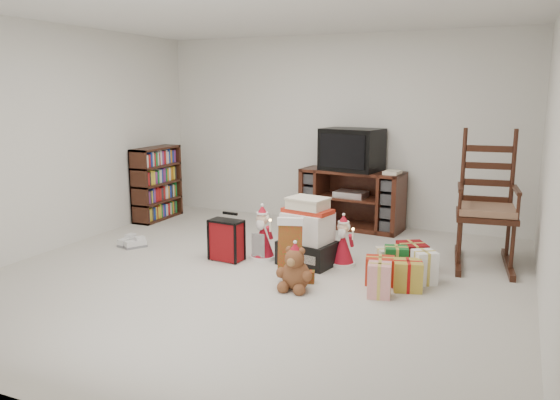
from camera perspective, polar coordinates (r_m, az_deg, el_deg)
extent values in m
cube|color=beige|center=(5.37, -2.55, -7.99)|extent=(5.00, 5.00, 0.01)
cube|color=white|center=(5.12, -2.81, 19.53)|extent=(5.00, 5.00, 0.01)
cube|color=beige|center=(7.41, 6.02, 7.26)|extent=(5.00, 0.01, 2.50)
cube|color=beige|center=(3.08, -23.80, 0.61)|extent=(5.00, 0.01, 2.50)
cube|color=beige|center=(6.59, -22.66, 5.95)|extent=(0.01, 5.00, 2.50)
cube|color=beige|center=(4.57, 26.73, 3.58)|extent=(0.01, 5.00, 2.50)
cube|color=#3F1E12|center=(7.18, 7.49, 0.09)|extent=(1.37, 0.61, 0.76)
cube|color=silver|center=(7.14, 7.44, 0.61)|extent=(0.43, 0.33, 0.08)
cube|color=#34140E|center=(7.78, -12.75, 1.71)|extent=(0.27, 0.82, 1.01)
cube|color=#34140E|center=(5.92, 20.73, -1.56)|extent=(0.64, 0.62, 0.06)
cube|color=#976952|center=(5.91, 20.78, -0.93)|extent=(0.59, 0.57, 0.07)
cube|color=#34140E|center=(6.09, 21.19, 3.33)|extent=(0.49, 0.12, 0.89)
cube|color=#34140E|center=(6.04, 20.41, -6.09)|extent=(0.69, 1.02, 0.07)
cube|color=black|center=(5.68, 2.87, -5.53)|extent=(0.62, 0.50, 0.25)
cube|color=white|center=(5.60, 2.90, -2.85)|extent=(0.52, 0.44, 0.30)
cube|color=#B32714|center=(5.56, 2.92, -1.13)|extent=(0.54, 0.36, 0.04)
cube|color=beige|center=(5.55, 2.93, -0.41)|extent=(0.42, 0.35, 0.10)
cube|color=maroon|center=(5.80, -5.62, -4.21)|extent=(0.35, 0.21, 0.44)
cube|color=black|center=(5.80, -5.29, -1.36)|extent=(0.18, 0.04, 0.03)
ellipsoid|color=brown|center=(4.98, 1.66, -7.87)|extent=(0.27, 0.23, 0.28)
sphere|color=brown|center=(4.90, 1.53, -6.14)|extent=(0.18, 0.18, 0.18)
cone|color=#A61122|center=(5.67, 6.59, -5.06)|extent=(0.25, 0.25, 0.36)
sphere|color=beige|center=(5.61, 6.65, -2.89)|extent=(0.12, 0.12, 0.12)
cone|color=#A61122|center=(5.58, 6.67, -1.96)|extent=(0.11, 0.11, 0.09)
cylinder|color=silver|center=(5.49, 7.62, -3.60)|extent=(0.02, 0.02, 0.11)
cone|color=#A61122|center=(5.84, -1.85, -4.32)|extent=(0.27, 0.27, 0.39)
sphere|color=beige|center=(5.78, -1.86, -1.99)|extent=(0.13, 0.13, 0.13)
cone|color=#A61122|center=(5.76, -1.87, -1.00)|extent=(0.12, 0.12, 0.10)
cylinder|color=silver|center=(5.64, -1.03, -2.74)|extent=(0.02, 0.02, 0.12)
cube|color=silver|center=(6.60, -15.78, -4.25)|extent=(0.13, 0.26, 0.09)
cube|color=silver|center=(6.51, -14.70, -4.42)|extent=(0.22, 0.27, 0.09)
cube|color=#B32714|center=(5.26, 10.24, -7.13)|extent=(0.24, 0.24, 0.24)
cube|color=#1B6F2E|center=(5.44, 12.73, -6.60)|extent=(0.24, 0.24, 0.24)
cube|color=gold|center=(5.09, 12.42, -7.86)|extent=(0.24, 0.24, 0.24)
cube|color=white|center=(4.97, 8.83, -8.18)|extent=(0.24, 0.24, 0.24)
cube|color=white|center=(5.23, 14.83, -7.44)|extent=(0.24, 0.24, 0.24)
cube|color=maroon|center=(5.59, 14.97, -6.24)|extent=(0.24, 0.24, 0.24)
cube|color=beige|center=(5.67, 12.72, -5.88)|extent=(0.24, 0.24, 0.24)
cube|color=black|center=(7.09, 7.53, 5.26)|extent=(0.81, 0.64, 0.54)
cube|color=black|center=(6.84, 6.91, 5.05)|extent=(0.62, 0.14, 0.43)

